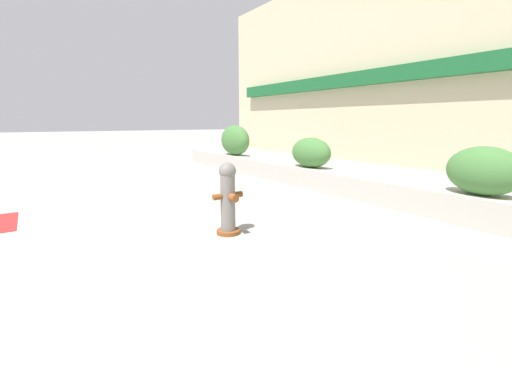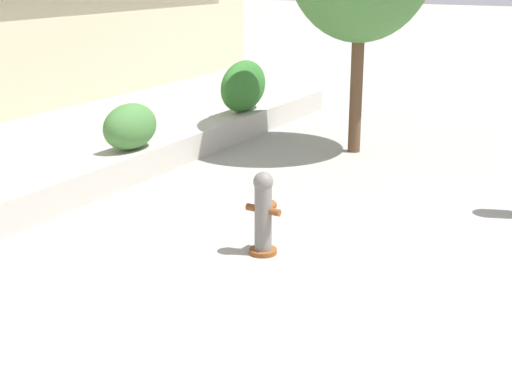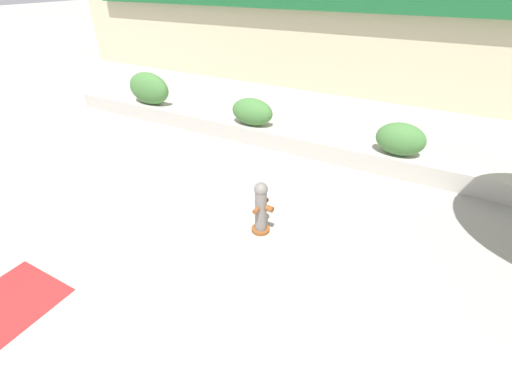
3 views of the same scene
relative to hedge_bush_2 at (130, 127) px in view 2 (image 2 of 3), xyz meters
The scene contains 5 objects.
ground_plane 6.36m from the hedge_bush_2, 107.59° to the right, with size 120.00×120.00×0.00m, color #9E9991.
planter_wall_low 2.01m from the hedge_bush_2, behind, with size 18.00×0.70×0.50m, color #B7B2A8.
hedge_bush_2 is the anchor object (origin of this frame).
hedge_bush_3 3.80m from the hedge_bush_2, ahead, with size 1.60×0.59×1.08m, color #2D6B28.
fire_hydrant 4.09m from the hedge_bush_2, 117.18° to the right, with size 0.43×0.47×1.08m.
Camera 2 is at (-7.32, -1.70, 3.52)m, focal length 50.00 mm.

